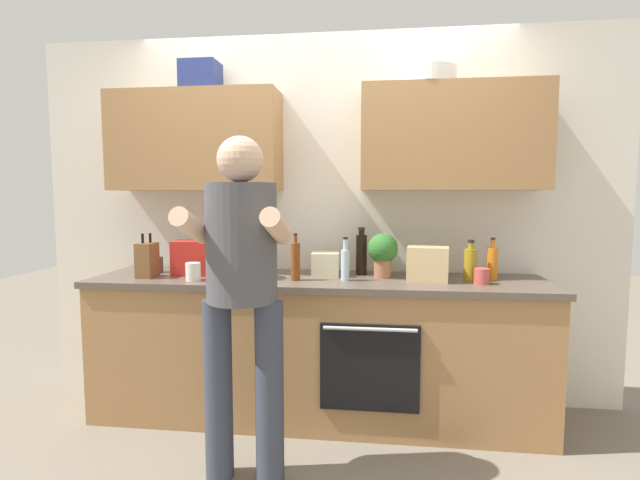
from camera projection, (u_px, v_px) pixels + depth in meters
name	position (u px, v px, depth m)	size (l,w,h in m)	color
ground_plane	(316.00, 416.00, 3.07)	(12.00, 12.00, 0.00)	#756B5B
back_wall_unit	(322.00, 184.00, 3.20)	(4.00, 0.39, 2.50)	silver
counter	(317.00, 348.00, 3.02)	(2.84, 0.67, 0.90)	#A37547
person_standing	(242.00, 281.00, 2.29)	(0.49, 0.45, 1.70)	#383D4C
bottle_oil	(470.00, 264.00, 2.88)	(0.08, 0.08, 0.25)	olive
bottle_juice	(492.00, 263.00, 2.92)	(0.07, 0.07, 0.26)	orange
bottle_soy	(361.00, 253.00, 3.11)	(0.07, 0.07, 0.31)	black
bottle_vinegar	(296.00, 261.00, 2.90)	(0.06, 0.06, 0.29)	brown
bottle_water	(345.00, 263.00, 2.89)	(0.05, 0.05, 0.27)	silver
cup_ceramic	(482.00, 276.00, 2.78)	(0.09, 0.09, 0.09)	#BF4C47
cup_stoneware	(157.00, 265.00, 3.20)	(0.08, 0.08, 0.11)	slate
cup_coffee	(193.00, 272.00, 2.90)	(0.09, 0.09, 0.11)	white
mixing_bowl	(257.00, 271.00, 2.97)	(0.23, 0.23, 0.09)	silver
knife_block	(147.00, 260.00, 3.01)	(0.10, 0.14, 0.28)	brown
potted_herb	(383.00, 252.00, 2.99)	(0.19, 0.19, 0.28)	#9E6647
grocery_bag_bread	(428.00, 264.00, 2.87)	(0.24, 0.15, 0.21)	tan
grocery_bag_rice	(325.00, 264.00, 3.06)	(0.17, 0.16, 0.15)	beige
grocery_bag_crisps	(192.00, 258.00, 3.10)	(0.23, 0.16, 0.22)	red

